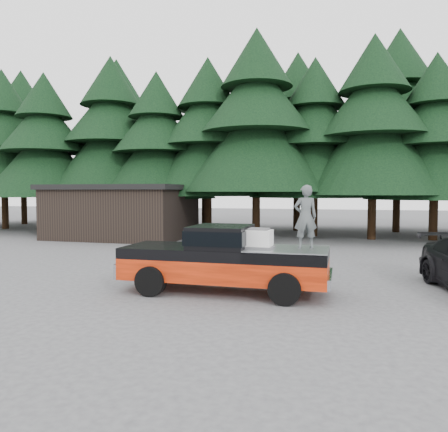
% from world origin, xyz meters
% --- Properties ---
extents(ground, '(120.00, 120.00, 0.00)m').
position_xyz_m(ground, '(0.00, 0.00, 0.00)').
color(ground, '#48494B').
rests_on(ground, ground).
extents(pickup_truck, '(6.00, 2.04, 1.33)m').
position_xyz_m(pickup_truck, '(1.04, -0.74, 0.67)').
color(pickup_truck, '#F2390E').
rests_on(pickup_truck, ground).
extents(truck_cab, '(1.66, 1.90, 0.59)m').
position_xyz_m(truck_cab, '(0.94, -0.74, 1.62)').
color(truck_cab, black).
rests_on(truck_cab, pickup_truck).
extents(air_compressor, '(0.73, 0.62, 0.49)m').
position_xyz_m(air_compressor, '(2.06, -0.88, 1.57)').
color(air_compressor, white).
rests_on(air_compressor, pickup_truck).
extents(man_on_bed, '(0.73, 0.58, 1.74)m').
position_xyz_m(man_on_bed, '(3.30, -0.61, 2.20)').
color(man_on_bed, '#4E5455').
rests_on(man_on_bed, pickup_truck).
extents(utility_building, '(8.40, 6.40, 3.30)m').
position_xyz_m(utility_building, '(-9.00, 12.00, 1.67)').
color(utility_building, black).
rests_on(utility_building, ground).
extents(treeline, '(60.15, 16.05, 17.50)m').
position_xyz_m(treeline, '(0.42, 17.20, 7.72)').
color(treeline, black).
rests_on(treeline, ground).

